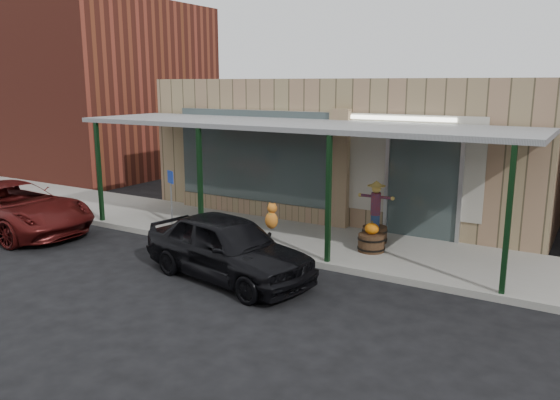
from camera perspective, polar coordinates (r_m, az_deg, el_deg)
The scene contains 10 objects.
ground at distance 11.65m, azimuth -7.91°, elevation -8.50°, with size 120.00×120.00×0.00m, color black.
sidewalk at distance 14.45m, azimuth 1.06°, elevation -3.96°, with size 40.00×3.20×0.15m, color gray.
storefront at distance 18.09m, azimuth 8.35°, elevation 5.70°, with size 12.00×6.25×4.20m.
awning at distance 13.89m, azimuth 1.03°, elevation 7.71°, with size 12.00×3.00×3.04m.
block_buildings_near at distance 18.31m, azimuth 15.70°, elevation 10.71°, with size 61.00×8.00×8.00m.
barrel_scarecrow at distance 13.86m, azimuth 9.91°, elevation -2.24°, with size 0.95×0.75×1.58m.
barrel_pumpkin at distance 13.18m, azimuth 9.53°, elevation -4.19°, with size 0.78×0.78×0.74m.
handicap_sign at distance 14.99m, azimuth -11.32°, elevation 0.82°, with size 0.32×0.16×1.63m.
parked_sedan at distance 11.59m, azimuth -5.47°, elevation -4.91°, with size 4.31×2.39×1.54m.
car_maroon at distance 16.81m, azimuth -26.24°, elevation -0.75°, with size 2.31×5.01×1.39m, color #4F110F.
Camera 1 is at (6.91, -8.44, 4.08)m, focal length 35.00 mm.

